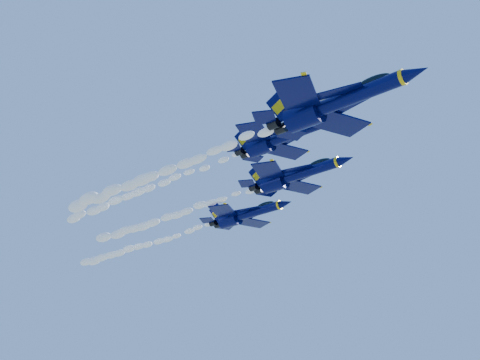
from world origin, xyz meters
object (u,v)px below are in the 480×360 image
Objects in this scene: jet_third at (294,176)px; jet_fourth at (245,214)px; jet_lead at (334,103)px; jet_second at (280,138)px.

jet_third is 15.15m from jet_fourth.
jet_third is at bearing -22.29° from jet_fourth.
jet_lead is 26.96m from jet_third.
jet_fourth is at bearing 157.71° from jet_third.
jet_second reaches higher than jet_lead.
jet_third is at bearing 133.73° from jet_lead.
jet_fourth is (-21.46, 19.51, 0.63)m from jet_second.
jet_second is at bearing -42.28° from jet_fourth.
jet_second is at bearing 153.30° from jet_lead.
jet_fourth reaches higher than jet_second.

